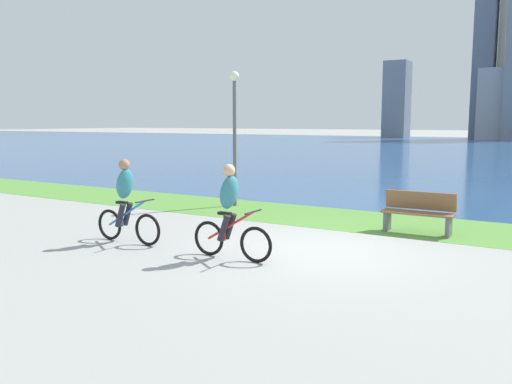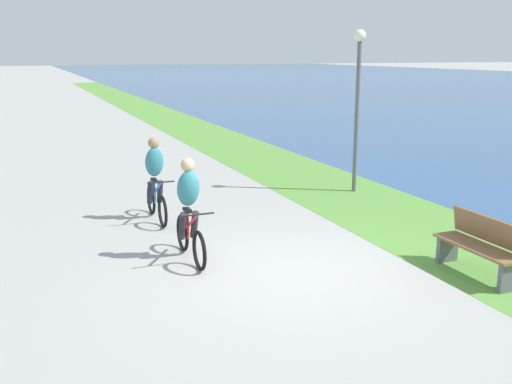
{
  "view_description": "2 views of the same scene",
  "coord_description": "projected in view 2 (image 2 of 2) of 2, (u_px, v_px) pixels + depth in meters",
  "views": [
    {
      "loc": [
        3.85,
        -8.87,
        2.39
      ],
      "look_at": [
        -1.46,
        0.06,
        1.0
      ],
      "focal_mm": 36.96,
      "sensor_mm": 36.0,
      "label": 1
    },
    {
      "loc": [
        7.54,
        -3.72,
        3.28
      ],
      "look_at": [
        -1.46,
        -0.07,
        0.94
      ],
      "focal_mm": 40.89,
      "sensor_mm": 36.0,
      "label": 2
    }
  ],
  "objects": [
    {
      "name": "ground_plane",
      "position": [
        296.0,
        272.0,
        8.92
      ],
      "size": [
        300.0,
        300.0,
        0.0
      ],
      "primitive_type": "plane",
      "color": "#9E9E99"
    },
    {
      "name": "cyclist_lead",
      "position": [
        189.0,
        210.0,
        9.27
      ],
      "size": [
        1.61,
        0.52,
        1.67
      ],
      "color": "black",
      "rests_on": "ground"
    },
    {
      "name": "grass_strip_bayside",
      "position": [
        465.0,
        246.0,
        10.11
      ],
      "size": [
        120.0,
        2.84,
        0.01
      ],
      "primitive_type": "cube",
      "color": "#59933D",
      "rests_on": "ground"
    },
    {
      "name": "lamppost_tall",
      "position": [
        358.0,
        87.0,
        13.53
      ],
      "size": [
        0.28,
        0.28,
        3.78
      ],
      "color": "#595960",
      "rests_on": "ground"
    },
    {
      "name": "bench_far_along_path",
      "position": [
        481.0,
        247.0,
        8.69
      ],
      "size": [
        1.5,
        0.47,
        0.9
      ],
      "color": "brown",
      "rests_on": "ground"
    },
    {
      "name": "cyclist_trailing",
      "position": [
        155.0,
        179.0,
        11.49
      ],
      "size": [
        1.65,
        0.52,
        1.67
      ],
      "color": "black",
      "rests_on": "ground"
    }
  ]
}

